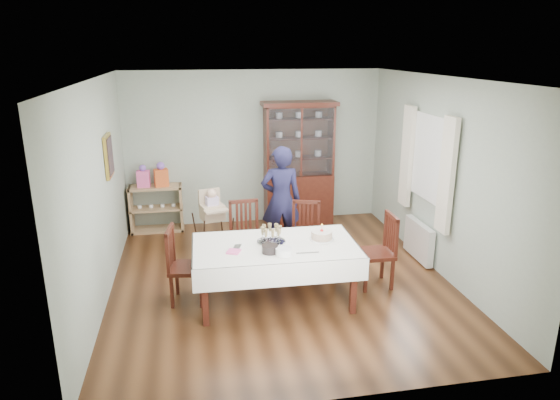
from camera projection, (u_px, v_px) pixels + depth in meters
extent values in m
plane|color=#593319|center=(280.00, 279.00, 6.87)|extent=(5.00, 5.00, 0.00)
plane|color=#9EAA99|center=(255.00, 148.00, 8.82)|extent=(4.50, 0.00, 4.50)
plane|color=#9EAA99|center=(99.00, 194.00, 6.09)|extent=(0.00, 5.00, 5.00)
plane|color=#9EAA99|center=(441.00, 177.00, 6.86)|extent=(0.00, 5.00, 5.00)
plane|color=white|center=(280.00, 78.00, 6.08)|extent=(5.00, 5.00, 0.00)
cube|color=#441C11|center=(275.00, 248.00, 6.08)|extent=(1.92, 1.09, 0.06)
cube|color=white|center=(275.00, 245.00, 6.07)|extent=(2.02, 1.19, 0.01)
cube|color=#441C11|center=(298.00, 198.00, 8.99)|extent=(1.20, 0.45, 0.90)
cube|color=white|center=(301.00, 143.00, 8.51)|extent=(1.12, 0.01, 1.16)
cube|color=#441C11|center=(299.00, 104.00, 8.50)|extent=(1.30, 0.48, 0.07)
cube|color=tan|center=(158.00, 229.00, 8.71)|extent=(0.90, 0.38, 0.04)
cube|color=tan|center=(157.00, 208.00, 8.59)|extent=(0.90, 0.38, 0.03)
cube|color=tan|center=(155.00, 187.00, 8.48)|extent=(0.90, 0.38, 0.04)
cube|color=tan|center=(131.00, 210.00, 8.52)|extent=(0.04, 0.38, 0.80)
cube|color=tan|center=(181.00, 207.00, 8.67)|extent=(0.04, 0.38, 0.80)
cube|color=gold|center=(109.00, 156.00, 6.75)|extent=(0.04, 0.48, 0.58)
cube|color=white|center=(430.00, 158.00, 7.08)|extent=(0.04, 1.02, 1.22)
cube|color=silver|center=(447.00, 176.00, 6.52)|extent=(0.07, 0.30, 1.55)
cube|color=silver|center=(407.00, 156.00, 7.68)|extent=(0.07, 0.30, 1.55)
cube|color=white|center=(419.00, 240.00, 7.44)|extent=(0.10, 0.80, 0.55)
cube|color=#441C11|center=(247.00, 240.00, 7.04)|extent=(0.47, 0.47, 0.05)
cube|color=#441C11|center=(244.00, 217.00, 7.14)|extent=(0.43, 0.07, 0.52)
cube|color=#441C11|center=(305.00, 238.00, 7.16)|extent=(0.53, 0.53, 0.05)
cube|color=#441C11|center=(306.00, 217.00, 7.26)|extent=(0.40, 0.16, 0.50)
cube|color=#441C11|center=(188.00, 268.00, 6.16)|extent=(0.50, 0.50, 0.05)
cube|color=#441C11|center=(170.00, 248.00, 6.08)|extent=(0.10, 0.42, 0.52)
cube|color=#441C11|center=(375.00, 254.00, 6.58)|extent=(0.45, 0.45, 0.05)
cube|color=#441C11|center=(391.00, 234.00, 6.53)|extent=(0.05, 0.42, 0.52)
imported|color=#171632|center=(281.00, 200.00, 7.56)|extent=(0.63, 0.43, 1.68)
cube|color=tan|center=(212.00, 212.00, 7.61)|extent=(0.40, 0.37, 0.24)
cube|color=tan|center=(212.00, 200.00, 7.55)|extent=(0.34, 0.14, 0.28)
cube|color=tan|center=(212.00, 207.00, 7.58)|extent=(0.38, 0.25, 0.03)
cube|color=silver|center=(212.00, 202.00, 7.56)|extent=(0.21, 0.18, 0.18)
sphere|color=beige|center=(212.00, 194.00, 7.52)|extent=(0.15, 0.15, 0.15)
cylinder|color=silver|center=(271.00, 242.00, 6.13)|extent=(0.35, 0.35, 0.01)
torus|color=silver|center=(271.00, 241.00, 6.12)|extent=(0.35, 0.35, 0.01)
cylinder|color=white|center=(322.00, 239.00, 6.22)|extent=(0.30, 0.30, 0.02)
cylinder|color=brown|center=(322.00, 235.00, 6.21)|extent=(0.26, 0.26, 0.09)
cylinder|color=silver|center=(322.00, 231.00, 6.19)|extent=(0.26, 0.26, 0.01)
cylinder|color=#F24C4C|center=(322.00, 228.00, 6.18)|extent=(0.01, 0.01, 0.07)
sphere|color=yellow|center=(322.00, 225.00, 6.17)|extent=(0.02, 0.02, 0.02)
cylinder|color=black|center=(270.00, 249.00, 5.82)|extent=(0.20, 0.20, 0.09)
cylinder|color=white|center=(284.00, 252.00, 5.76)|extent=(0.25, 0.25, 0.08)
cube|color=#F75BA2|center=(234.00, 252.00, 5.83)|extent=(0.19, 0.19, 0.02)
cube|color=silver|center=(308.00, 253.00, 5.81)|extent=(0.27, 0.03, 0.01)
cube|color=#F75BA2|center=(143.00, 179.00, 8.39)|extent=(0.21, 0.14, 0.28)
sphere|color=#E533B2|center=(143.00, 168.00, 8.33)|extent=(0.11, 0.11, 0.11)
cube|color=#DB5722|center=(161.00, 178.00, 8.44)|extent=(0.25, 0.20, 0.29)
sphere|color=#E533B2|center=(161.00, 166.00, 8.38)|extent=(0.14, 0.14, 0.14)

